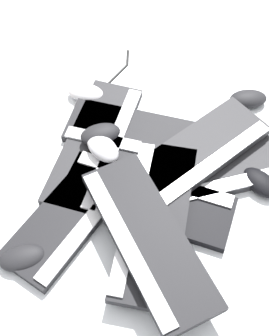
# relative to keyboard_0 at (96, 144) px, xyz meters

# --- Properties ---
(ground_plane) EXTENTS (3.20, 3.20, 0.00)m
(ground_plane) POSITION_rel_keyboard_0_xyz_m (-0.09, 0.04, -0.01)
(ground_plane) COLOR silver
(keyboard_0) EXTENTS (0.36, 0.45, 0.03)m
(keyboard_0) POSITION_rel_keyboard_0_xyz_m (0.00, 0.00, 0.00)
(keyboard_0) COLOR #232326
(keyboard_0) RESTS_ON ground
(keyboard_1) EXTENTS (0.25, 0.46, 0.03)m
(keyboard_1) POSITION_rel_keyboard_0_xyz_m (-0.12, 0.16, 0.00)
(keyboard_1) COLOR black
(keyboard_1) RESTS_ON ground
(keyboard_2) EXTENTS (0.46, 0.34, 0.03)m
(keyboard_2) POSITION_rel_keyboard_0_xyz_m (-0.22, 0.01, 0.00)
(keyboard_2) COLOR black
(keyboard_2) RESTS_ON ground
(keyboard_3) EXTENTS (0.33, 0.46, 0.03)m
(keyboard_3) POSITION_rel_keyboard_0_xyz_m (-0.27, -0.14, 0.00)
(keyboard_3) COLOR #232326
(keyboard_3) RESTS_ON ground
(keyboard_4) EXTENTS (0.45, 0.36, 0.03)m
(keyboard_4) POSITION_rel_keyboard_0_xyz_m (-0.07, -0.12, 0.00)
(keyboard_4) COLOR black
(keyboard_4) RESTS_ON ground
(keyboard_5) EXTENTS (0.17, 0.45, 0.03)m
(keyboard_5) POSITION_rel_keyboard_0_xyz_m (-0.23, -0.16, 0.03)
(keyboard_5) COLOR #232326
(keyboard_5) RESTS_ON keyboard_3
(keyboard_6) EXTENTS (0.38, 0.44, 0.03)m
(keyboard_6) POSITION_rel_keyboard_0_xyz_m (-0.29, 0.05, 0.03)
(keyboard_6) COLOR black
(keyboard_6) RESTS_ON keyboard_2
(keyboard_7) EXTENTS (0.46, 0.27, 0.03)m
(keyboard_7) POSITION_rel_keyboard_0_xyz_m (-0.33, 0.11, 0.06)
(keyboard_7) COLOR black
(keyboard_7) RESTS_ON keyboard_6
(mouse_0) EXTENTS (0.11, 0.13, 0.04)m
(mouse_0) POSITION_rel_keyboard_0_xyz_m (-0.01, -0.02, 0.04)
(mouse_0) COLOR black
(mouse_0) RESTS_ON keyboard_0
(mouse_1) EXTENTS (0.11, 0.07, 0.04)m
(mouse_1) POSITION_rel_keyboard_0_xyz_m (-0.05, 0.01, 0.04)
(mouse_1) COLOR #B7B7BC
(mouse_1) RESTS_ON keyboard_0
(mouse_2) EXTENTS (0.13, 0.12, 0.04)m
(mouse_2) POSITION_rel_keyboard_0_xyz_m (0.16, -0.10, 0.01)
(mouse_2) COLOR #B7B7BC
(mouse_2) RESTS_ON ground
(mouse_4) EXTENTS (0.12, 0.13, 0.04)m
(mouse_4) POSITION_rel_keyboard_0_xyz_m (-0.18, -0.44, 0.01)
(mouse_4) COLOR black
(mouse_4) RESTS_ON ground
(mouse_5) EXTENTS (0.11, 0.07, 0.04)m
(mouse_5) POSITION_rel_keyboard_0_xyz_m (-0.39, -0.24, 0.01)
(mouse_5) COLOR black
(mouse_5) RESTS_ON ground
(mouse_6) EXTENTS (0.11, 0.13, 0.04)m
(mouse_6) POSITION_rel_keyboard_0_xyz_m (-0.15, 0.35, 0.01)
(mouse_6) COLOR black
(mouse_6) RESTS_ON ground
(cable_0) EXTENTS (0.36, 0.72, 0.01)m
(cable_0) POSITION_rel_keyboard_0_xyz_m (0.01, 0.01, -0.01)
(cable_0) COLOR black
(cable_0) RESTS_ON ground
(cable_1) EXTENTS (0.42, 0.38, 0.01)m
(cable_1) POSITION_rel_keyboard_0_xyz_m (-0.13, 0.04, -0.01)
(cable_1) COLOR #59595B
(cable_1) RESTS_ON ground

